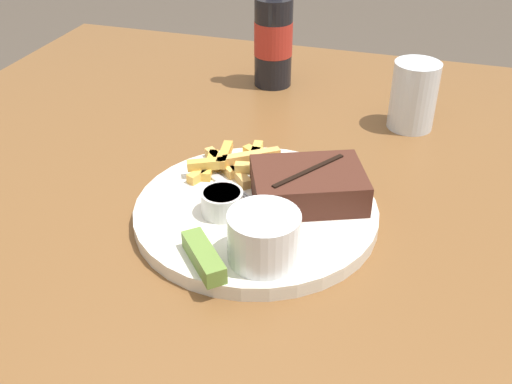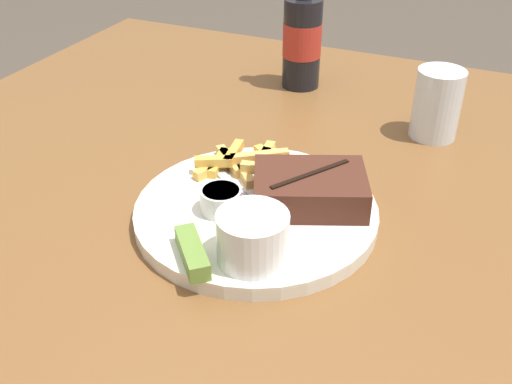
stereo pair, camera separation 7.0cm
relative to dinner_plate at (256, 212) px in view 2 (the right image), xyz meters
name	(u,v)px [view 2 (the right image)]	position (x,y,z in m)	size (l,w,h in m)	color
dining_table	(256,264)	(0.00, 0.00, -0.08)	(1.20, 1.23, 0.72)	brown
dinner_plate	(256,212)	(0.00, 0.00, 0.00)	(0.29, 0.29, 0.02)	silver
steak_portion	(310,189)	(0.06, 0.03, 0.03)	(0.16, 0.14, 0.04)	#472319
fries_pile	(248,162)	(-0.05, 0.08, 0.02)	(0.12, 0.12, 0.02)	gold
coleslaw_cup	(253,235)	(0.04, -0.09, 0.04)	(0.08, 0.08, 0.06)	white
dipping_sauce_cup	(221,199)	(-0.03, -0.02, 0.02)	(0.05, 0.05, 0.03)	silver
pickle_spear	(192,252)	(-0.02, -0.12, 0.02)	(0.07, 0.07, 0.02)	olive
fork_utensil	(224,177)	(-0.06, 0.04, 0.01)	(0.12, 0.08, 0.00)	#B7B7BC
beer_bottle	(302,37)	(-0.09, 0.40, 0.08)	(0.07, 0.07, 0.25)	black
drinking_glass	(437,104)	(0.15, 0.31, 0.04)	(0.07, 0.07, 0.10)	silver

